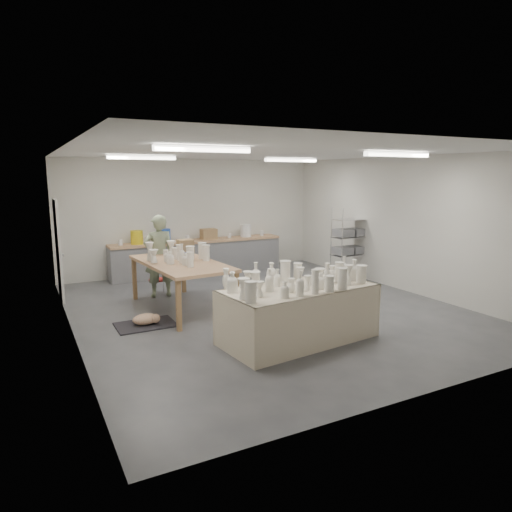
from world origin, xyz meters
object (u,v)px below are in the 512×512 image
potter (159,256)px  red_stool (157,280)px  drying_table (298,312)px  work_table (180,261)px

potter → red_stool: size_ratio=4.42×
red_stool → drying_table: bearing=-72.9°
drying_table → red_stool: size_ratio=6.40×
drying_table → potter: size_ratio=1.45×
drying_table → potter: 3.84m
drying_table → red_stool: drying_table is taller
potter → red_stool: 0.65m
drying_table → work_table: 2.86m
drying_table → red_stool: 4.07m
work_table → red_stool: work_table is taller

